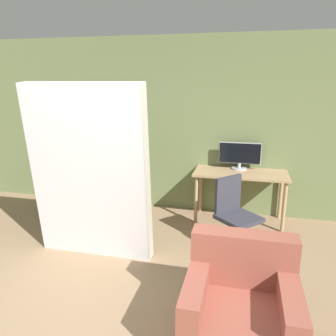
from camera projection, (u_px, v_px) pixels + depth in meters
name	position (u px, v px, depth m)	size (l,w,h in m)	color
wall_back	(169.00, 126.00, 5.16)	(8.00, 0.06, 2.70)	#6B7A4C
desk	(240.00, 179.00, 4.76)	(1.34, 0.62, 0.76)	tan
monitor	(240.00, 155.00, 4.86)	(0.62, 0.22, 0.40)	#B7B7BC
office_chair	(235.00, 222.00, 3.99)	(0.62, 0.62, 0.92)	#4C4C51
bookshelf	(87.00, 154.00, 5.45)	(0.66, 0.29, 1.79)	brown
mattress_near	(90.00, 174.00, 3.70)	(1.38, 0.35, 2.04)	silver
armchair	(240.00, 309.00, 2.56)	(0.85, 0.80, 0.85)	#934C3D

